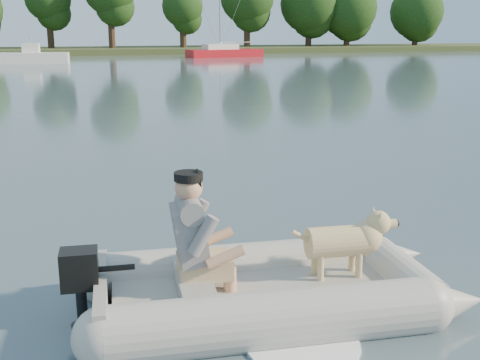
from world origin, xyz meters
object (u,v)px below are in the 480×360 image
object	(u,v)px
sailboat	(224,52)
man	(192,230)
dog	(337,247)
dinghy	(271,246)
motorboat	(34,50)

from	to	relation	value
sailboat	man	bearing A→B (deg)	-115.22
dog	dinghy	bearing A→B (deg)	-175.43
man	sailboat	bearing A→B (deg)	79.31
man	dog	size ratio (longest dim) A/B	1.16
dinghy	sailboat	xyz separation A→B (m)	(12.93, 50.27, -0.21)
dinghy	motorboat	distance (m)	44.58
dog	sailboat	world-z (taller)	sailboat
dog	motorboat	world-z (taller)	motorboat
dinghy	motorboat	world-z (taller)	motorboat
man	motorboat	size ratio (longest dim) A/B	0.22
man	sailboat	xyz separation A→B (m)	(13.67, 50.16, -0.40)
man	sailboat	size ratio (longest dim) A/B	0.12
motorboat	dinghy	bearing A→B (deg)	-79.44
dog	sailboat	xyz separation A→B (m)	(12.23, 50.27, -0.12)
motorboat	sailboat	world-z (taller)	sailboat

